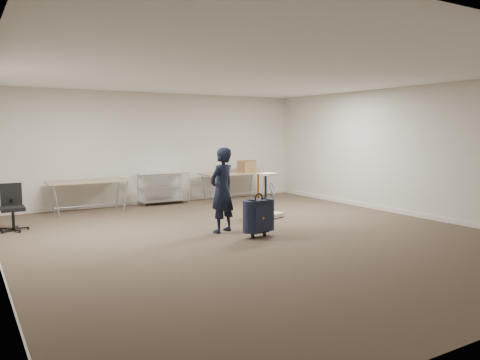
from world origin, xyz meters
TOP-DOWN VIEW (x-y plane):
  - ground at (0.00, 0.00)m, footprint 9.00×9.00m
  - room_shell at (0.00, 1.38)m, footprint 8.00×9.00m
  - folding_table_left at (-1.90, 3.95)m, footprint 1.80×0.75m
  - folding_table_right at (1.90, 3.95)m, footprint 1.80×0.75m
  - wire_shelf at (0.00, 4.20)m, footprint 1.22×0.47m
  - person at (-0.32, 0.56)m, footprint 0.66×0.55m
  - suitcase at (0.03, -0.12)m, footprint 0.42×0.26m
  - office_chair at (-3.58, 2.68)m, footprint 0.53×0.53m
  - equipment_cart at (1.21, 1.34)m, footprint 0.64×0.64m
  - cardboard_box at (2.30, 3.95)m, footprint 0.48×0.40m

SIDE VIEW (x-z plane):
  - ground at x=0.00m, z-range 0.00..0.00m
  - room_shell at x=0.00m, z-range -4.45..4.55m
  - equipment_cart at x=1.21m, z-range -0.23..0.73m
  - office_chair at x=-3.58m, z-range -0.17..0.70m
  - suitcase at x=0.03m, z-range -0.18..0.93m
  - wire_shelf at x=0.00m, z-range 0.04..0.84m
  - folding_table_left at x=-1.90m, z-range 0.31..1.04m
  - folding_table_right at x=1.90m, z-range 0.31..1.04m
  - person at x=-0.32m, z-range 0.00..1.55m
  - cardboard_box at x=2.30m, z-range 0.73..1.05m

